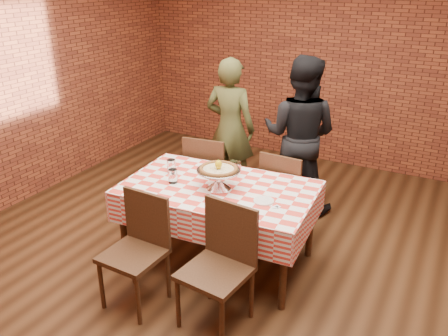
{
  "coord_description": "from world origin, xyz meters",
  "views": [
    {
      "loc": [
        1.65,
        -3.11,
        2.5
      ],
      "look_at": [
        -0.11,
        0.17,
        0.91
      ],
      "focal_mm": 37.15,
      "sensor_mm": 36.0,
      "label": 1
    }
  ],
  "objects_px": {
    "table": "(219,224)",
    "chair_far_right": "(287,192)",
    "chair_near_left": "(133,255)",
    "diner_olive": "(230,128)",
    "pizza": "(218,169)",
    "condiment_caddy": "(235,168)",
    "water_glass_left": "(173,176)",
    "chair_far_left": "(211,174)",
    "pizza_stand": "(219,179)",
    "water_glass_right": "(171,166)",
    "chair_near_right": "(215,271)",
    "diner_black": "(300,135)"
  },
  "relations": [
    {
      "from": "pizza",
      "to": "condiment_caddy",
      "type": "bearing_deg",
      "value": 90.99
    },
    {
      "from": "chair_far_left",
      "to": "water_glass_right",
      "type": "bearing_deg",
      "value": 80.52
    },
    {
      "from": "chair_far_left",
      "to": "chair_far_right",
      "type": "height_order",
      "value": "chair_far_left"
    },
    {
      "from": "pizza",
      "to": "condiment_caddy",
      "type": "xyz_separation_m",
      "value": [
        -0.01,
        0.32,
        -0.11
      ]
    },
    {
      "from": "chair_near_right",
      "to": "water_glass_left",
      "type": "bearing_deg",
      "value": 147.19
    },
    {
      "from": "water_glass_right",
      "to": "pizza_stand",
      "type": "bearing_deg",
      "value": -9.3
    },
    {
      "from": "water_glass_left",
      "to": "pizza_stand",
      "type": "bearing_deg",
      "value": 12.61
    },
    {
      "from": "chair_near_left",
      "to": "water_glass_right",
      "type": "bearing_deg",
      "value": 106.99
    },
    {
      "from": "chair_near_right",
      "to": "diner_olive",
      "type": "distance_m",
      "value": 2.3
    },
    {
      "from": "chair_near_left",
      "to": "chair_far_right",
      "type": "relative_size",
      "value": 1.01
    },
    {
      "from": "chair_far_right",
      "to": "water_glass_right",
      "type": "bearing_deg",
      "value": 41.44
    },
    {
      "from": "water_glass_left",
      "to": "chair_far_right",
      "type": "xyz_separation_m",
      "value": [
        0.75,
        0.89,
        -0.37
      ]
    },
    {
      "from": "table",
      "to": "condiment_caddy",
      "type": "relative_size",
      "value": 12.5
    },
    {
      "from": "table",
      "to": "chair_near_left",
      "type": "height_order",
      "value": "chair_near_left"
    },
    {
      "from": "pizza",
      "to": "diner_black",
      "type": "bearing_deg",
      "value": 80.24
    },
    {
      "from": "chair_far_left",
      "to": "chair_near_right",
      "type": "bearing_deg",
      "value": 113.16
    },
    {
      "from": "table",
      "to": "diner_black",
      "type": "xyz_separation_m",
      "value": [
        0.26,
        1.36,
        0.48
      ]
    },
    {
      "from": "pizza",
      "to": "chair_near_right",
      "type": "distance_m",
      "value": 0.93
    },
    {
      "from": "pizza",
      "to": "water_glass_left",
      "type": "distance_m",
      "value": 0.44
    },
    {
      "from": "table",
      "to": "water_glass_right",
      "type": "height_order",
      "value": "water_glass_right"
    },
    {
      "from": "chair_far_left",
      "to": "diner_olive",
      "type": "xyz_separation_m",
      "value": [
        -0.06,
        0.56,
        0.35
      ]
    },
    {
      "from": "pizza_stand",
      "to": "water_glass_left",
      "type": "distance_m",
      "value": 0.42
    },
    {
      "from": "pizza",
      "to": "chair_far_left",
      "type": "relative_size",
      "value": 0.36
    },
    {
      "from": "chair_near_right",
      "to": "chair_far_right",
      "type": "xyz_separation_m",
      "value": [
        -0.02,
        1.52,
        -0.02
      ]
    },
    {
      "from": "table",
      "to": "pizza",
      "type": "bearing_deg",
      "value": -58.13
    },
    {
      "from": "water_glass_left",
      "to": "chair_far_left",
      "type": "bearing_deg",
      "value": 97.42
    },
    {
      "from": "water_glass_right",
      "to": "chair_far_right",
      "type": "bearing_deg",
      "value": 38.34
    },
    {
      "from": "table",
      "to": "diner_olive",
      "type": "distance_m",
      "value": 1.51
    },
    {
      "from": "chair_far_right",
      "to": "condiment_caddy",
      "type": "bearing_deg",
      "value": 57.26
    },
    {
      "from": "water_glass_right",
      "to": "diner_black",
      "type": "distance_m",
      "value": 1.52
    },
    {
      "from": "chair_far_left",
      "to": "pizza_stand",
      "type": "bearing_deg",
      "value": 116.32
    },
    {
      "from": "chair_near_left",
      "to": "pizza",
      "type": "bearing_deg",
      "value": 71.37
    },
    {
      "from": "pizza",
      "to": "water_glass_right",
      "type": "height_order",
      "value": "pizza"
    },
    {
      "from": "chair_far_right",
      "to": "diner_olive",
      "type": "bearing_deg",
      "value": -27.57
    },
    {
      "from": "water_glass_left",
      "to": "chair_far_left",
      "type": "height_order",
      "value": "chair_far_left"
    },
    {
      "from": "chair_far_right",
      "to": "diner_olive",
      "type": "distance_m",
      "value": 1.14
    },
    {
      "from": "table",
      "to": "chair_far_right",
      "type": "xyz_separation_m",
      "value": [
        0.36,
        0.77,
        0.08
      ]
    },
    {
      "from": "condiment_caddy",
      "to": "chair_far_right",
      "type": "xyz_separation_m",
      "value": [
        0.35,
        0.48,
        -0.37
      ]
    },
    {
      "from": "chair_near_left",
      "to": "chair_far_right",
      "type": "bearing_deg",
      "value": 70.26
    },
    {
      "from": "chair_near_left",
      "to": "chair_far_left",
      "type": "xyz_separation_m",
      "value": [
        -0.21,
        1.61,
        0.01
      ]
    },
    {
      "from": "water_glass_right",
      "to": "chair_near_right",
      "type": "height_order",
      "value": "chair_near_right"
    },
    {
      "from": "chair_near_left",
      "to": "pizza_stand",
      "type": "bearing_deg",
      "value": 71.37
    },
    {
      "from": "chair_far_left",
      "to": "diner_olive",
      "type": "height_order",
      "value": "diner_olive"
    },
    {
      "from": "pizza_stand",
      "to": "diner_black",
      "type": "xyz_separation_m",
      "value": [
        0.24,
        1.39,
        0.02
      ]
    },
    {
      "from": "diner_olive",
      "to": "chair_far_right",
      "type": "bearing_deg",
      "value": 145.62
    },
    {
      "from": "table",
      "to": "chair_near_right",
      "type": "distance_m",
      "value": 0.84
    },
    {
      "from": "pizza",
      "to": "condiment_caddy",
      "type": "distance_m",
      "value": 0.34
    },
    {
      "from": "water_glass_right",
      "to": "chair_far_left",
      "type": "distance_m",
      "value": 0.79
    },
    {
      "from": "condiment_caddy",
      "to": "diner_black",
      "type": "bearing_deg",
      "value": 77.54
    },
    {
      "from": "diner_olive",
      "to": "chair_near_left",
      "type": "bearing_deg",
      "value": 93.48
    }
  ]
}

